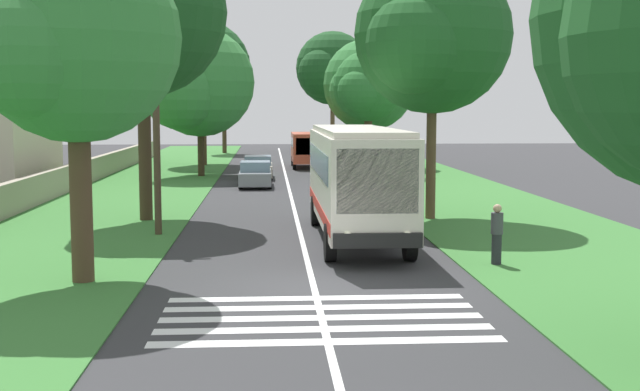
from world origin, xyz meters
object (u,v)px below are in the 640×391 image
at_px(roadside_tree_left_1, 71,44).
at_px(utility_pole, 156,108).
at_px(trailing_car_0, 255,175).
at_px(roadside_tree_left_4, 222,67).
at_px(roadside_tree_right_0, 367,87).
at_px(roadside_tree_right_3, 429,38).
at_px(trailing_car_1, 258,168).
at_px(roadside_tree_left_0, 202,71).
at_px(pedestrian, 497,233).
at_px(roadside_tree_right_4, 367,88).
at_px(trailing_minibus_0, 306,146).
at_px(coach_bus, 356,176).
at_px(roadside_tree_left_2, 138,17).
at_px(roadside_tree_left_3, 196,86).
at_px(roadside_tree_right_1, 331,70).

relative_size(roadside_tree_left_1, utility_pole, 1.03).
bearing_deg(trailing_car_0, roadside_tree_left_4, 6.04).
distance_m(roadside_tree_right_0, roadside_tree_right_3, 28.47).
relative_size(trailing_car_1, roadside_tree_left_0, 0.40).
xyz_separation_m(trailing_car_1, pedestrian, (-28.87, -7.00, 0.24)).
height_order(roadside_tree_left_0, roadside_tree_right_4, roadside_tree_left_0).
xyz_separation_m(trailing_minibus_0, roadside_tree_right_4, (-7.39, -3.54, 4.08)).
height_order(trailing_minibus_0, roadside_tree_right_3, roadside_tree_right_3).
distance_m(trailing_car_1, roadside_tree_left_4, 29.90).
xyz_separation_m(roadside_tree_right_0, roadside_tree_right_3, (-28.43, 0.98, 1.17)).
xyz_separation_m(coach_bus, roadside_tree_left_2, (5.18, 7.83, 5.70)).
height_order(trailing_car_0, roadside_tree_right_3, roadside_tree_right_3).
distance_m(roadside_tree_left_1, pedestrian, 12.34).
bearing_deg(roadside_tree_right_3, roadside_tree_left_1, 135.50).
distance_m(coach_bus, utility_pole, 7.20).
distance_m(roadside_tree_right_3, utility_pole, 10.95).
bearing_deg(roadside_tree_left_2, roadside_tree_left_4, -0.72).
relative_size(roadside_tree_left_0, roadside_tree_right_3, 1.06).
bearing_deg(roadside_tree_left_0, trailing_car_0, -166.32).
xyz_separation_m(roadside_tree_left_1, roadside_tree_left_3, (32.28, -0.28, -0.19)).
xyz_separation_m(roadside_tree_left_3, roadside_tree_right_4, (0.16, -10.85, -0.15)).
relative_size(coach_bus, trailing_car_0, 2.60).
relative_size(roadside_tree_left_2, roadside_tree_left_3, 1.20).
relative_size(trailing_minibus_0, utility_pole, 0.71).
xyz_separation_m(roadside_tree_right_3, utility_pole, (-3.49, 10.03, -2.65)).
xyz_separation_m(trailing_minibus_0, utility_pole, (-32.10, 6.59, 2.85)).
relative_size(roadside_tree_left_2, utility_pole, 1.33).
height_order(roadside_tree_left_1, roadside_tree_right_3, roadside_tree_right_3).
bearing_deg(roadside_tree_left_0, roadside_tree_right_4, -131.93).
bearing_deg(roadside_tree_left_1, coach_bus, -50.29).
height_order(trailing_minibus_0, roadside_tree_right_4, roadside_tree_right_4).
bearing_deg(roadside_tree_right_3, roadside_tree_left_0, 19.65).
bearing_deg(pedestrian, roadside_tree_right_1, 0.25).
distance_m(trailing_car_0, trailing_minibus_0, 15.14).
bearing_deg(roadside_tree_right_0, roadside_tree_left_1, 163.15).
bearing_deg(roadside_tree_left_2, trailing_car_0, -17.22).
xyz_separation_m(trailing_minibus_0, roadside_tree_left_2, (-28.24, 7.71, 6.30)).
distance_m(trailing_car_1, roadside_tree_left_2, 20.65).
distance_m(coach_bus, roadside_tree_right_1, 54.51).
height_order(roadside_tree_left_3, roadside_tree_right_3, roadside_tree_right_3).
distance_m(roadside_tree_left_1, roadside_tree_left_3, 32.28).
relative_size(trailing_minibus_0, roadside_tree_left_1, 0.69).
xyz_separation_m(coach_bus, trailing_car_1, (24.06, 3.55, -1.48)).
relative_size(roadside_tree_right_1, pedestrian, 6.95).
bearing_deg(roadside_tree_right_4, trailing_minibus_0, 25.63).
relative_size(trailing_car_0, pedestrian, 2.54).
xyz_separation_m(roadside_tree_right_0, pedestrian, (-38.05, 0.85, -4.98)).
bearing_deg(roadside_tree_right_0, roadside_tree_left_4, 30.57).
bearing_deg(trailing_car_1, roadside_tree_left_0, 19.66).
bearing_deg(trailing_minibus_0, roadside_tree_right_1, -9.10).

